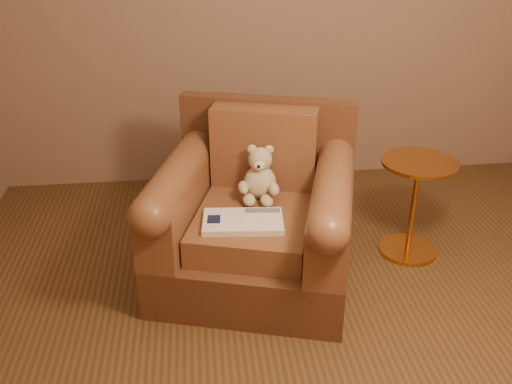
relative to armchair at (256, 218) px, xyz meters
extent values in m
plane|color=#54391C|center=(0.27, -0.69, -0.36)|extent=(4.00, 4.00, 0.00)
cube|color=#55311C|center=(-0.01, -0.04, -0.21)|extent=(1.25, 1.22, 0.29)
cube|color=#55311C|center=(0.11, 0.37, 0.25)|extent=(1.01, 0.38, 0.63)
cube|color=brown|center=(-0.03, -0.09, 0.01)|extent=(0.77, 0.85, 0.15)
cube|color=brown|center=(0.07, 0.25, 0.31)|extent=(0.61, 0.32, 0.46)
cube|color=brown|center=(-0.42, 0.02, 0.09)|extent=(0.44, 0.89, 0.33)
cube|color=brown|center=(0.37, -0.21, 0.09)|extent=(0.44, 0.89, 0.33)
cylinder|color=brown|center=(-0.42, 0.02, 0.26)|extent=(0.44, 0.89, 0.20)
cylinder|color=brown|center=(0.37, -0.21, 0.26)|extent=(0.44, 0.89, 0.20)
ellipsoid|color=#C3B088|center=(0.03, 0.09, 0.17)|extent=(0.18, 0.16, 0.19)
sphere|color=#C3B088|center=(0.03, 0.10, 0.30)|extent=(0.13, 0.13, 0.13)
ellipsoid|color=#C3B088|center=(-0.01, 0.12, 0.36)|extent=(0.05, 0.03, 0.05)
ellipsoid|color=#C3B088|center=(0.08, 0.10, 0.36)|extent=(0.05, 0.03, 0.05)
ellipsoid|color=beige|center=(0.02, 0.04, 0.29)|extent=(0.06, 0.04, 0.05)
sphere|color=black|center=(0.01, 0.02, 0.30)|extent=(0.02, 0.02, 0.02)
ellipsoid|color=#C3B088|center=(-0.07, 0.04, 0.17)|extent=(0.06, 0.12, 0.06)
ellipsoid|color=#C3B088|center=(0.10, 0.00, 0.17)|extent=(0.06, 0.12, 0.06)
ellipsoid|color=#C3B088|center=(-0.04, 0.00, 0.11)|extent=(0.07, 0.12, 0.06)
ellipsoid|color=#C3B088|center=(0.05, -0.02, 0.11)|extent=(0.07, 0.12, 0.06)
cube|color=beige|center=(-0.09, -0.21, 0.10)|extent=(0.43, 0.28, 0.03)
cube|color=white|center=(-0.19, -0.20, 0.11)|extent=(0.22, 0.26, 0.00)
cube|color=white|center=(0.01, -0.22, 0.11)|extent=(0.22, 0.26, 0.00)
cube|color=beige|center=(-0.09, -0.21, 0.11)|extent=(0.03, 0.24, 0.00)
cube|color=#0F1638|center=(-0.24, -0.20, 0.12)|extent=(0.07, 0.09, 0.00)
cube|color=slate|center=(0.02, -0.13, 0.12)|extent=(0.19, 0.07, 0.00)
cylinder|color=#CB8737|center=(0.94, 0.10, -0.34)|extent=(0.35, 0.35, 0.03)
cylinder|color=#CB8737|center=(0.94, 0.10, -0.05)|extent=(0.03, 0.03, 0.56)
cylinder|color=#CB8737|center=(0.94, 0.10, 0.24)|extent=(0.43, 0.43, 0.02)
cylinder|color=#CB8737|center=(0.94, 0.10, 0.23)|extent=(0.03, 0.03, 0.02)
camera|label=1|loc=(-0.31, -2.72, 1.54)|focal=40.00mm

